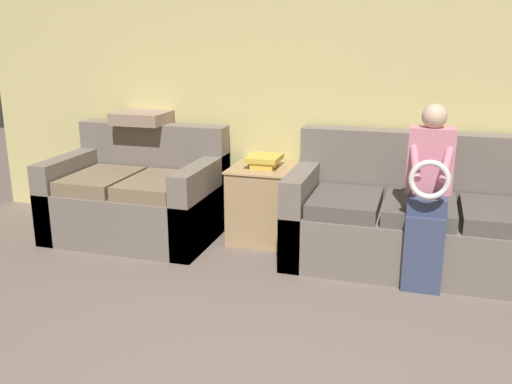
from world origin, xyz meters
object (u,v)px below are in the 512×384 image
at_px(couch_main, 419,221).
at_px(couch_side, 138,198).
at_px(book_stack, 264,161).
at_px(throw_pillow, 144,117).
at_px(child_left_seated, 428,190).
at_px(side_shelf, 263,202).

height_order(couch_main, couch_side, couch_main).
distance_m(book_stack, throw_pillow, 1.16).
xyz_separation_m(book_stack, throw_pillow, (-1.12, 0.13, 0.28)).
height_order(child_left_seated, throw_pillow, child_left_seated).
distance_m(child_left_seated, book_stack, 1.36).
bearing_deg(side_shelf, couch_main, -6.89).
height_order(side_shelf, throw_pillow, throw_pillow).
xyz_separation_m(couch_main, side_shelf, (-1.22, 0.15, -0.01)).
distance_m(child_left_seated, side_shelf, 1.41).
xyz_separation_m(child_left_seated, throw_pillow, (-2.37, 0.65, 0.28)).
bearing_deg(couch_main, child_left_seated, -83.20).
distance_m(side_shelf, throw_pillow, 1.28).
bearing_deg(couch_main, throw_pillow, 173.24).
relative_size(couch_main, couch_side, 1.41).
xyz_separation_m(couch_side, book_stack, (1.04, 0.19, 0.34)).
bearing_deg(child_left_seated, book_stack, 157.69).
relative_size(couch_side, throw_pillow, 3.00).
bearing_deg(couch_main, side_shelf, 173.11).
distance_m(couch_main, side_shelf, 1.23).
height_order(couch_side, throw_pillow, throw_pillow).
bearing_deg(book_stack, side_shelf, 158.31).
relative_size(couch_side, book_stack, 4.65).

